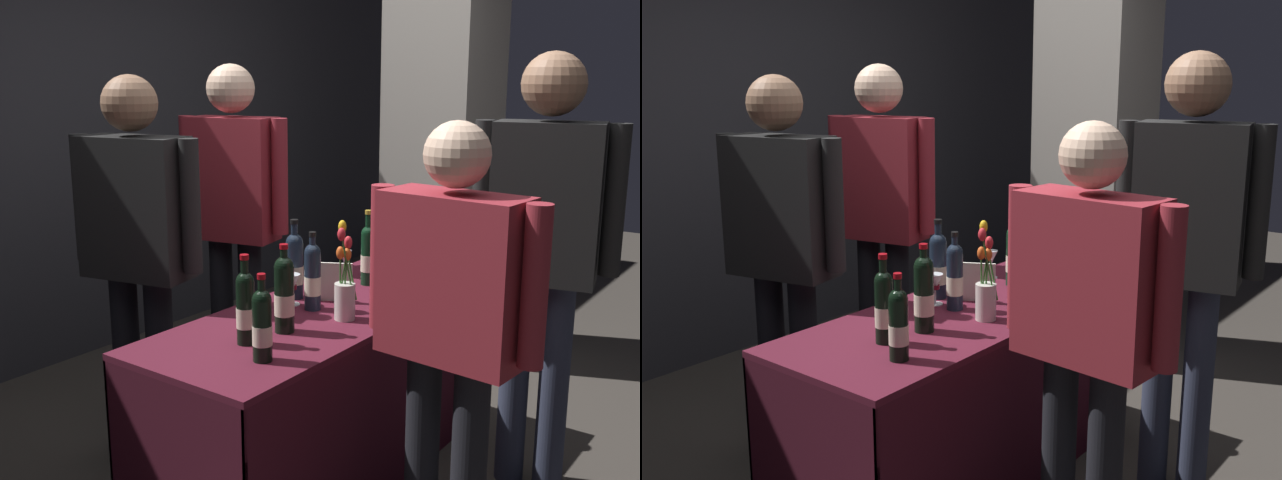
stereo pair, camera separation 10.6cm
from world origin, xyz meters
TOP-DOWN VIEW (x-y plane):
  - ground_plane at (0.00, 0.00)m, footprint 12.00×12.00m
  - back_partition at (0.00, 2.06)m, footprint 7.52×0.12m
  - concrete_pillar at (1.73, 0.35)m, footprint 0.56×0.56m
  - tasting_table at (0.00, 0.00)m, footprint 1.67×0.66m
  - featured_wine_bottle at (-0.55, -0.16)m, footprint 0.07×0.07m
  - display_bottle_0 at (-0.46, -0.01)m, footprint 0.07×0.07m
  - display_bottle_1 at (-0.28, -0.04)m, footprint 0.08×0.08m
  - display_bottle_2 at (0.72, 0.07)m, footprint 0.07×0.07m
  - display_bottle_3 at (0.45, 0.06)m, footprint 0.07×0.07m
  - display_bottle_4 at (-0.00, 0.04)m, footprint 0.07×0.07m
  - display_bottle_5 at (0.62, -0.03)m, footprint 0.08×0.08m
  - display_bottle_6 at (0.08, 0.20)m, footprint 0.08×0.08m
  - wine_glass_near_vendor at (0.48, 0.21)m, footprint 0.07×0.07m
  - wine_glass_mid at (0.00, 0.15)m, footprint 0.07×0.07m
  - wine_glass_near_taster at (0.65, -0.22)m, footprint 0.08×0.08m
  - flower_vase at (-0.03, -0.14)m, footprint 0.09×0.08m
  - brochure_stand at (0.14, 0.03)m, footprint 0.10×0.16m
  - vendor_presenter at (0.37, 0.82)m, footprint 0.30×0.60m
  - vendor_assistant at (-0.34, 0.72)m, footprint 0.31×0.62m
  - taster_foreground_right at (-0.23, -0.70)m, footprint 0.25×0.64m
  - taster_foreground_left at (0.47, -0.75)m, footprint 0.29×0.57m

SIDE VIEW (x-z plane):
  - ground_plane at x=0.00m, z-range 0.00..0.00m
  - tasting_table at x=0.00m, z-range 0.14..0.88m
  - brochure_stand at x=0.14m, z-range 0.74..0.91m
  - wine_glass_mid at x=0.00m, z-range 0.76..0.90m
  - wine_glass_near_vendor at x=0.48m, z-range 0.77..0.90m
  - wine_glass_near_taster at x=0.65m, z-range 0.77..0.90m
  - flower_vase at x=-0.03m, z-range 0.67..1.07m
  - display_bottle_5 at x=0.62m, z-range 0.71..1.02m
  - featured_wine_bottle at x=-0.55m, z-range 0.72..1.02m
  - display_bottle_0 at x=-0.46m, z-range 0.71..1.05m
  - display_bottle_4 at x=0.00m, z-range 0.72..1.05m
  - display_bottle_3 at x=0.45m, z-range 0.71..1.06m
  - display_bottle_6 at x=0.08m, z-range 0.71..1.06m
  - display_bottle_2 at x=0.72m, z-range 0.72..1.06m
  - display_bottle_1 at x=-0.28m, z-range 0.72..1.06m
  - taster_foreground_right at x=-0.23m, z-range 0.16..1.71m
  - vendor_assistant at x=-0.34m, z-range 0.18..1.87m
  - vendor_presenter at x=0.37m, z-range 0.19..1.93m
  - taster_foreground_left at x=0.47m, z-range 0.19..1.97m
  - back_partition at x=0.00m, z-range 0.00..3.04m
  - concrete_pillar at x=1.73m, z-range 0.00..3.17m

